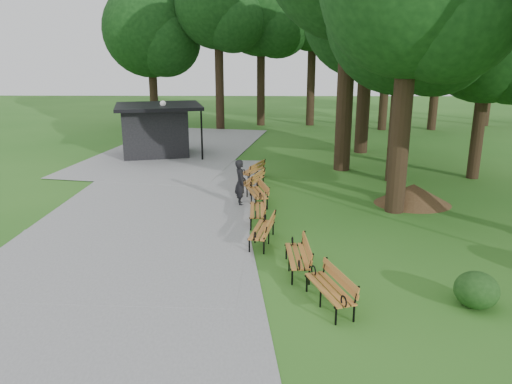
{
  "coord_description": "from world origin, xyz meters",
  "views": [
    {
      "loc": [
        0.32,
        -15.46,
        5.86
      ],
      "look_at": [
        0.05,
        1.03,
        1.1
      ],
      "focal_mm": 34.83,
      "sensor_mm": 36.0,
      "label": 1
    }
  ],
  "objects_px": {
    "kiosk": "(155,130)",
    "bench_4": "(257,193)",
    "bench_1": "(297,256)",
    "lawn_tree_5": "(490,37)",
    "bench_5": "(252,181)",
    "bench_2": "(262,230)",
    "bench_6": "(252,171)",
    "lamp_post": "(164,117)",
    "bench_0": "(329,289)",
    "person": "(240,182)",
    "lawn_tree_4": "(369,12)",
    "dirt_mound": "(413,194)",
    "bench_3": "(257,210)",
    "lawn_tree_1": "(404,16)"
  },
  "relations": [
    {
      "from": "bench_2",
      "to": "bench_5",
      "type": "bearing_deg",
      "value": -165.11
    },
    {
      "from": "bench_6",
      "to": "bench_2",
      "type": "bearing_deg",
      "value": 26.54
    },
    {
      "from": "dirt_mound",
      "to": "bench_5",
      "type": "height_order",
      "value": "bench_5"
    },
    {
      "from": "dirt_mound",
      "to": "bench_6",
      "type": "xyz_separation_m",
      "value": [
        -6.39,
        3.61,
        0.04
      ]
    },
    {
      "from": "person",
      "to": "dirt_mound",
      "type": "height_order",
      "value": "person"
    },
    {
      "from": "bench_2",
      "to": "bench_5",
      "type": "xyz_separation_m",
      "value": [
        -0.44,
        5.98,
        0.0
      ]
    },
    {
      "from": "bench_0",
      "to": "bench_5",
      "type": "distance_m",
      "value": 10.1
    },
    {
      "from": "bench_4",
      "to": "bench_2",
      "type": "bearing_deg",
      "value": -10.68
    },
    {
      "from": "bench_4",
      "to": "bench_5",
      "type": "xyz_separation_m",
      "value": [
        -0.23,
        1.81,
        0.0
      ]
    },
    {
      "from": "kiosk",
      "to": "bench_3",
      "type": "height_order",
      "value": "kiosk"
    },
    {
      "from": "bench_1",
      "to": "lawn_tree_4",
      "type": "relative_size",
      "value": 0.17
    },
    {
      "from": "bench_2",
      "to": "dirt_mound",
      "type": "bearing_deg",
      "value": 136.26
    },
    {
      "from": "dirt_mound",
      "to": "bench_4",
      "type": "relative_size",
      "value": 1.31
    },
    {
      "from": "bench_2",
      "to": "bench_4",
      "type": "bearing_deg",
      "value": -166.35
    },
    {
      "from": "kiosk",
      "to": "bench_6",
      "type": "bearing_deg",
      "value": -58.25
    },
    {
      "from": "bench_1",
      "to": "bench_2",
      "type": "distance_m",
      "value": 2.23
    },
    {
      "from": "bench_0",
      "to": "lawn_tree_5",
      "type": "height_order",
      "value": "lawn_tree_5"
    },
    {
      "from": "lamp_post",
      "to": "bench_6",
      "type": "bearing_deg",
      "value": -44.64
    },
    {
      "from": "bench_2",
      "to": "lawn_tree_4",
      "type": "relative_size",
      "value": 0.17
    },
    {
      "from": "lamp_post",
      "to": "dirt_mound",
      "type": "relative_size",
      "value": 1.27
    },
    {
      "from": "kiosk",
      "to": "lamp_post",
      "type": "relative_size",
      "value": 1.47
    },
    {
      "from": "person",
      "to": "lawn_tree_1",
      "type": "xyz_separation_m",
      "value": [
        6.82,
        3.79,
        6.3
      ]
    },
    {
      "from": "kiosk",
      "to": "lamp_post",
      "type": "distance_m",
      "value": 1.22
    },
    {
      "from": "bench_0",
      "to": "bench_4",
      "type": "bearing_deg",
      "value": 174.55
    },
    {
      "from": "kiosk",
      "to": "lawn_tree_5",
      "type": "xyz_separation_m",
      "value": [
        16.05,
        -4.99,
        4.92
      ]
    },
    {
      "from": "kiosk",
      "to": "bench_1",
      "type": "relative_size",
      "value": 2.44
    },
    {
      "from": "bench_2",
      "to": "lawn_tree_4",
      "type": "xyz_separation_m",
      "value": [
        5.76,
        14.39,
        7.37
      ]
    },
    {
      "from": "lamp_post",
      "to": "bench_1",
      "type": "bearing_deg",
      "value": -66.4
    },
    {
      "from": "bench_0",
      "to": "kiosk",
      "type": "bearing_deg",
      "value": -174.08
    },
    {
      "from": "person",
      "to": "lawn_tree_1",
      "type": "bearing_deg",
      "value": -72.68
    },
    {
      "from": "bench_1",
      "to": "lawn_tree_5",
      "type": "distance_m",
      "value": 14.94
    },
    {
      "from": "bench_2",
      "to": "bench_3",
      "type": "relative_size",
      "value": 1.0
    },
    {
      "from": "lawn_tree_1",
      "to": "bench_2",
      "type": "bearing_deg",
      "value": -127.4
    },
    {
      "from": "bench_1",
      "to": "lawn_tree_5",
      "type": "bearing_deg",
      "value": 136.47
    },
    {
      "from": "bench_6",
      "to": "lamp_post",
      "type": "bearing_deg",
      "value": -111.63
    },
    {
      "from": "bench_0",
      "to": "bench_5",
      "type": "relative_size",
      "value": 1.0
    },
    {
      "from": "bench_1",
      "to": "bench_5",
      "type": "xyz_separation_m",
      "value": [
        -1.42,
        7.99,
        0.0
      ]
    },
    {
      "from": "bench_0",
      "to": "bench_4",
      "type": "xyz_separation_m",
      "value": [
        -1.83,
        8.08,
        0.0
      ]
    },
    {
      "from": "lawn_tree_5",
      "to": "bench_1",
      "type": "bearing_deg",
      "value": -130.69
    },
    {
      "from": "kiosk",
      "to": "lawn_tree_4",
      "type": "distance_m",
      "value": 13.52
    },
    {
      "from": "dirt_mound",
      "to": "bench_0",
      "type": "bearing_deg",
      "value": -117.82
    },
    {
      "from": "kiosk",
      "to": "bench_4",
      "type": "height_order",
      "value": "kiosk"
    },
    {
      "from": "lawn_tree_4",
      "to": "lamp_post",
      "type": "bearing_deg",
      "value": -171.8
    },
    {
      "from": "bench_2",
      "to": "bench_6",
      "type": "bearing_deg",
      "value": -165.83
    },
    {
      "from": "bench_2",
      "to": "bench_4",
      "type": "xyz_separation_m",
      "value": [
        -0.22,
        4.17,
        0.0
      ]
    },
    {
      "from": "person",
      "to": "lawn_tree_4",
      "type": "distance_m",
      "value": 14.1
    },
    {
      "from": "dirt_mound",
      "to": "lawn_tree_4",
      "type": "xyz_separation_m",
      "value": [
        -0.15,
        10.16,
        7.41
      ]
    },
    {
      "from": "bench_4",
      "to": "lawn_tree_5",
      "type": "bearing_deg",
      "value": 98.92
    },
    {
      "from": "bench_0",
      "to": "bench_5",
      "type": "height_order",
      "value": "same"
    },
    {
      "from": "bench_3",
      "to": "lawn_tree_4",
      "type": "height_order",
      "value": "lawn_tree_4"
    }
  ]
}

